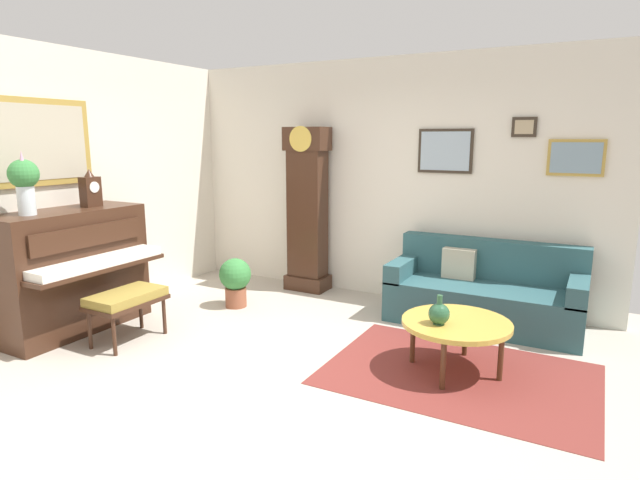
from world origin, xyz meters
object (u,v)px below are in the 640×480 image
(flower_vase, at_px, (24,180))
(potted_plant, at_px, (235,279))
(piano, at_px, (72,270))
(grandfather_clock, at_px, (307,214))
(coffee_table, at_px, (456,324))
(mantel_clock, at_px, (90,190))
(piano_bench, at_px, (127,300))
(green_jug, at_px, (439,314))
(couch, at_px, (484,294))

(flower_vase, bearing_deg, potted_plant, 60.41)
(flower_vase, height_order, potted_plant, flower_vase)
(flower_vase, relative_size, potted_plant, 1.04)
(piano, height_order, grandfather_clock, grandfather_clock)
(coffee_table, distance_m, mantel_clock, 3.76)
(piano_bench, bearing_deg, potted_plant, 78.77)
(piano, xyz_separation_m, potted_plant, (0.98, 1.33, -0.29))
(piano_bench, relative_size, potted_plant, 1.25)
(piano_bench, relative_size, flower_vase, 1.21)
(piano, distance_m, piano_bench, 0.75)
(mantel_clock, bearing_deg, coffee_table, 8.69)
(green_jug, height_order, potted_plant, green_jug)
(piano_bench, xyz_separation_m, green_jug, (2.77, 0.67, 0.12))
(couch, xyz_separation_m, flower_vase, (-3.56, -2.52, 1.21))
(grandfather_clock, xyz_separation_m, flower_vase, (-1.35, -2.72, 0.56))
(piano, relative_size, grandfather_clock, 0.71)
(mantel_clock, relative_size, green_jug, 1.58)
(flower_vase, bearing_deg, mantel_clock, 89.96)
(coffee_table, relative_size, mantel_clock, 2.32)
(piano_bench, xyz_separation_m, couch, (2.85, 2.11, -0.09))
(grandfather_clock, bearing_deg, piano_bench, -105.32)
(couch, relative_size, potted_plant, 3.39)
(couch, height_order, green_jug, couch)
(couch, xyz_separation_m, potted_plant, (-2.59, -0.80, 0.01))
(piano_bench, height_order, couch, couch)
(grandfather_clock, distance_m, potted_plant, 1.25)
(coffee_table, xyz_separation_m, flower_vase, (-3.59, -1.22, 1.12))
(piano, relative_size, couch, 0.76)
(grandfather_clock, relative_size, mantel_clock, 5.34)
(mantel_clock, height_order, flower_vase, flower_vase)
(grandfather_clock, distance_m, coffee_table, 2.75)
(grandfather_clock, relative_size, green_jug, 8.46)
(coffee_table, bearing_deg, flower_vase, -161.19)
(piano, distance_m, grandfather_clock, 2.72)
(piano_bench, distance_m, mantel_clock, 1.24)
(piano, distance_m, flower_vase, 0.99)
(piano_bench, bearing_deg, couch, 36.52)
(piano, relative_size, potted_plant, 2.57)
(piano_bench, distance_m, coffee_table, 2.99)
(piano_bench, xyz_separation_m, coffee_table, (2.88, 0.81, -0.00))
(coffee_table, xyz_separation_m, green_jug, (-0.11, -0.14, 0.12))
(piano, xyz_separation_m, coffee_table, (3.59, 0.84, -0.21))
(coffee_table, bearing_deg, piano_bench, -164.21)
(couch, bearing_deg, piano, -149.09)
(potted_plant, bearing_deg, coffee_table, -10.69)
(grandfather_clock, distance_m, mantel_clock, 2.48)
(mantel_clock, bearing_deg, piano_bench, -20.30)
(potted_plant, bearing_deg, couch, 17.21)
(mantel_clock, bearing_deg, green_jug, 6.68)
(piano, xyz_separation_m, couch, (3.56, 2.13, -0.30))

